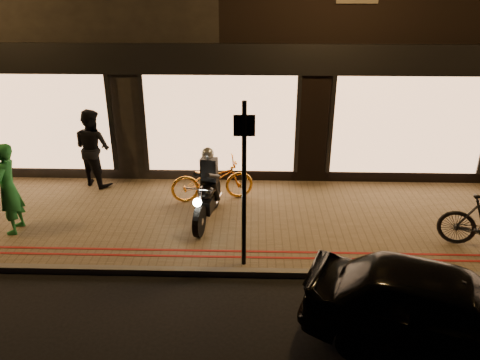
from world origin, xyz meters
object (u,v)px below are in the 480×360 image
sign_post (244,179)px  person_green (8,189)px  parked_car (442,311)px  motorcycle (208,193)px  bicycle_gold (212,180)px

sign_post → person_green: (-4.68, 1.06, -0.74)m
parked_car → sign_post: bearing=76.8°
sign_post → parked_car: bearing=-34.0°
sign_post → person_green: 4.85m
motorcycle → sign_post: size_ratio=0.65×
motorcycle → parked_car: (3.58, -3.53, -0.08)m
motorcycle → person_green: size_ratio=1.04×
sign_post → bicycle_gold: (-0.79, 2.62, -1.18)m
person_green → parked_car: bearing=65.7°
motorcycle → sign_post: sign_post is taller
bicycle_gold → person_green: (-3.89, -1.57, 0.43)m
parked_car → bicycle_gold: bearing=59.2°
person_green → sign_post: bearing=74.4°
sign_post → person_green: sign_post is taller
motorcycle → sign_post: bearing=-55.3°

